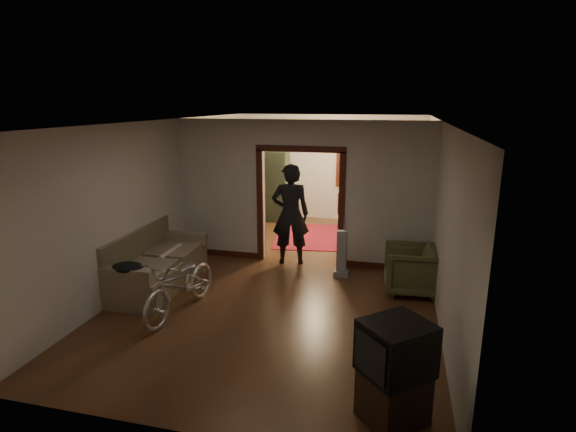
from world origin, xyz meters
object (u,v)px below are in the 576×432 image
(bicycle, at_px, (181,284))
(person, at_px, (290,214))
(sofa, at_px, (157,259))
(locker, at_px, (271,186))
(armchair, at_px, (411,269))
(desk, at_px, (373,212))

(bicycle, relative_size, person, 0.88)
(sofa, distance_m, locker, 4.84)
(sofa, height_order, bicycle, sofa)
(bicycle, height_order, person, person)
(sofa, distance_m, bicycle, 1.23)
(armchair, relative_size, person, 0.44)
(armchair, bearing_deg, desk, -171.54)
(sofa, xyz_separation_m, desk, (3.39, 4.77, -0.12))
(bicycle, height_order, desk, bicycle)
(person, bearing_deg, bicycle, 52.89)
(sofa, height_order, person, person)
(desk, bearing_deg, sofa, -140.60)
(bicycle, height_order, locker, locker)
(armchair, distance_m, desk, 4.09)
(bicycle, xyz_separation_m, locker, (-0.19, 5.62, 0.48))
(locker, bearing_deg, sofa, -100.42)
(bicycle, xyz_separation_m, desk, (2.51, 5.62, -0.08))
(sofa, height_order, armchair, sofa)
(armchair, bearing_deg, sofa, -83.48)
(person, bearing_deg, desk, -128.52)
(bicycle, xyz_separation_m, armchair, (3.38, 1.63, -0.06))
(locker, height_order, desk, locker)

